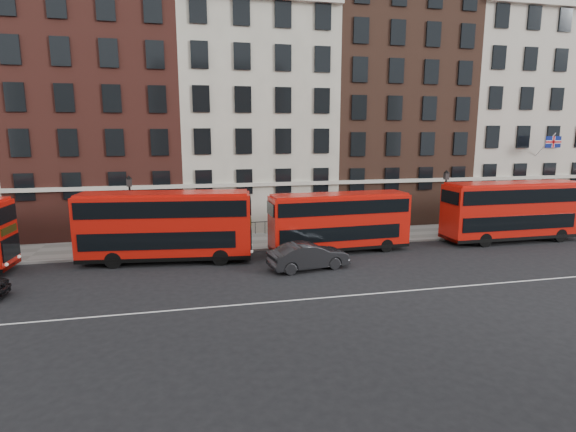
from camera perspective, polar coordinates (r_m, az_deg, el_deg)
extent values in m
plane|color=black|center=(25.05, 2.11, -8.84)|extent=(120.00, 120.00, 0.00)
cube|color=slate|center=(34.87, -2.31, -3.12)|extent=(80.00, 5.00, 0.15)
cube|color=gray|center=(32.49, -1.51, -4.13)|extent=(80.00, 0.30, 0.16)
cube|color=white|center=(23.24, 3.40, -10.42)|extent=(70.00, 0.12, 0.01)
cube|color=brown|center=(41.46, -22.68, 13.47)|extent=(12.80, 10.00, 22.00)
cube|color=#ABA897|center=(41.30, -4.35, 12.17)|extent=(12.80, 10.00, 19.00)
cube|color=brown|center=(45.05, 12.40, 13.09)|extent=(12.80, 10.00, 21.00)
cube|color=#B9B1A0|center=(51.72, 25.60, 11.41)|extent=(12.80, 10.00, 20.00)
cube|color=beige|center=(48.98, 30.64, 22.49)|extent=(12.80, 0.50, 0.80)
cube|color=black|center=(31.55, -31.73, -3.41)|extent=(0.23, 2.22, 1.31)
cube|color=black|center=(31.33, -31.92, -1.49)|extent=(0.21, 1.92, 0.42)
cube|color=red|center=(29.98, -15.27, -1.21)|extent=(11.06, 3.87, 4.07)
cube|color=black|center=(30.42, -15.09, -4.74)|extent=(11.07, 3.91, 0.25)
cube|color=black|center=(30.18, -15.78, -2.51)|extent=(9.84, 3.80, 1.08)
cube|color=black|center=(29.76, -15.38, 1.17)|extent=(10.66, 3.90, 1.03)
cube|color=red|center=(29.64, -15.46, 2.75)|extent=(10.73, 3.62, 0.19)
cube|color=black|center=(29.74, -4.76, -2.54)|extent=(0.36, 2.26, 1.34)
cube|color=black|center=(29.51, -4.79, -0.45)|extent=(0.32, 1.96, 0.43)
cylinder|color=black|center=(28.93, -8.56, -5.21)|extent=(1.06, 0.41, 1.03)
cylinder|color=black|center=(31.15, -8.37, -4.06)|extent=(1.06, 0.41, 1.03)
cylinder|color=black|center=(29.99, -21.31, -5.26)|extent=(1.06, 0.41, 1.03)
cylinder|color=black|center=(32.15, -20.23, -4.16)|extent=(1.06, 0.41, 1.03)
cube|color=red|center=(31.73, 6.53, -0.68)|extent=(9.91, 2.74, 3.69)
cube|color=black|center=(32.11, 6.46, -3.72)|extent=(9.91, 2.78, 0.22)
cube|color=black|center=(31.76, 6.03, -1.82)|extent=(8.79, 2.77, 0.98)
cube|color=black|center=(31.53, 6.57, 1.36)|extent=(9.54, 2.80, 0.94)
cube|color=red|center=(31.42, 6.60, 2.71)|extent=(9.62, 2.54, 0.17)
cube|color=black|center=(33.98, 14.28, -1.44)|extent=(0.16, 2.06, 1.22)
cube|color=black|center=(33.79, 14.36, 0.22)|extent=(0.15, 1.78, 0.39)
cylinder|color=black|center=(32.48, 12.38, -3.68)|extent=(0.95, 0.30, 0.94)
cylinder|color=black|center=(34.29, 10.77, -2.87)|extent=(0.95, 0.30, 0.94)
cylinder|color=black|center=(30.24, 2.23, -4.50)|extent=(0.95, 0.30, 0.94)
cylinder|color=black|center=(32.18, 1.11, -3.57)|extent=(0.95, 0.30, 0.94)
cube|color=red|center=(38.61, 26.60, 0.63)|extent=(10.90, 2.65, 4.10)
cube|color=black|center=(38.95, 26.37, -2.16)|extent=(10.90, 2.69, 0.25)
cube|color=black|center=(38.53, 26.16, -0.41)|extent=(9.66, 2.73, 1.09)
cube|color=black|center=(38.44, 26.76, 2.49)|extent=(10.49, 2.73, 1.04)
cube|color=red|center=(38.35, 26.86, 3.72)|extent=(10.59, 2.44, 0.19)
cube|color=black|center=(42.43, 32.23, -0.19)|extent=(0.10, 2.28, 1.35)
cube|color=black|center=(42.27, 32.38, 1.29)|extent=(0.09, 1.97, 0.44)
cylinder|color=black|center=(40.45, 31.28, -2.12)|extent=(1.04, 0.30, 1.04)
cylinder|color=black|center=(42.09, 29.10, -1.47)|extent=(1.04, 0.30, 1.04)
cylinder|color=black|center=(36.16, 23.71, -2.81)|extent=(1.04, 0.30, 1.04)
cylinder|color=black|center=(37.99, 21.63, -2.05)|extent=(1.04, 0.30, 1.04)
imported|color=#232326|center=(27.81, 2.61, -5.09)|extent=(5.22, 2.55, 1.65)
cylinder|color=black|center=(32.61, -19.25, -0.41)|extent=(0.14, 0.14, 4.60)
cylinder|color=black|center=(33.03, -19.04, -3.82)|extent=(0.32, 0.32, 0.60)
cube|color=#262626|center=(32.25, -19.53, 4.05)|extent=(0.32, 0.32, 0.55)
cone|color=black|center=(32.21, -19.56, 4.66)|extent=(0.44, 0.44, 0.25)
cylinder|color=black|center=(37.30, 19.23, 0.91)|extent=(0.14, 0.14, 4.60)
cylinder|color=black|center=(37.67, 19.04, -2.09)|extent=(0.32, 0.32, 0.60)
cube|color=#262626|center=(36.99, 19.47, 4.81)|extent=(0.32, 0.32, 0.55)
cone|color=black|center=(36.96, 19.50, 5.35)|extent=(0.44, 0.44, 0.25)
cylinder|color=black|center=(45.34, 31.94, 0.23)|extent=(0.12, 0.12, 2.60)
cube|color=black|center=(45.02, 32.27, 2.20)|extent=(0.25, 0.30, 0.75)
sphere|color=red|center=(44.88, 32.44, 2.45)|extent=(0.14, 0.14, 0.14)
sphere|color=#0C9919|center=(44.93, 32.39, 1.89)|extent=(0.14, 0.14, 0.14)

